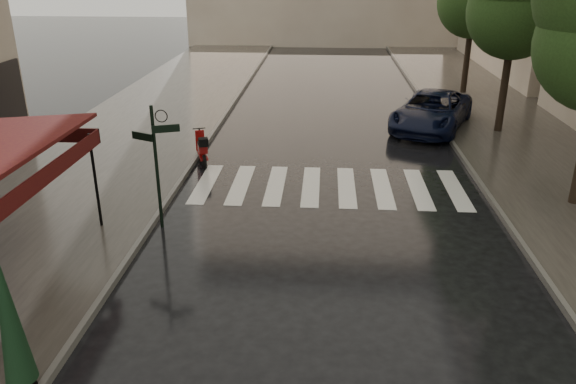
# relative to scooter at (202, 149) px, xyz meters

# --- Properties ---
(ground) EXTENTS (120.00, 120.00, 0.00)m
(ground) POSITION_rel_scooter_xyz_m (1.17, -7.81, -0.48)
(ground) COLOR black
(ground) RESTS_ON ground
(sidewalk_near) EXTENTS (6.00, 60.00, 0.12)m
(sidewalk_near) POSITION_rel_scooter_xyz_m (-3.33, 4.19, -0.42)
(sidewalk_near) COLOR #38332D
(sidewalk_near) RESTS_ON ground
(sidewalk_far) EXTENTS (5.50, 60.00, 0.12)m
(sidewalk_far) POSITION_rel_scooter_xyz_m (11.42, 4.19, -0.42)
(sidewalk_far) COLOR #38332D
(sidewalk_far) RESTS_ON ground
(curb_near) EXTENTS (0.12, 60.00, 0.16)m
(curb_near) POSITION_rel_scooter_xyz_m (-0.28, 4.19, -0.41)
(curb_near) COLOR #595651
(curb_near) RESTS_ON ground
(curb_far) EXTENTS (0.12, 60.00, 0.16)m
(curb_far) POSITION_rel_scooter_xyz_m (8.62, 4.19, -0.41)
(curb_far) COLOR #595651
(curb_far) RESTS_ON ground
(crosswalk) EXTENTS (7.85, 3.20, 0.01)m
(crosswalk) POSITION_rel_scooter_xyz_m (4.15, -1.81, -0.48)
(crosswalk) COLOR silver
(crosswalk) RESTS_ON ground
(signpost) EXTENTS (1.17, 0.29, 3.10)m
(signpost) POSITION_rel_scooter_xyz_m (-0.02, -4.81, 1.35)
(signpost) COLOR black
(signpost) RESTS_ON ground
(scooter) EXTENTS (0.74, 1.53, 1.04)m
(scooter) POSITION_rel_scooter_xyz_m (0.00, 0.00, 0.00)
(scooter) COLOR black
(scooter) RESTS_ON ground
(parked_car) EXTENTS (4.22, 5.77, 1.46)m
(parked_car) POSITION_rel_scooter_xyz_m (8.17, 4.68, 0.24)
(parked_car) COLOR black
(parked_car) RESTS_ON ground
(parasol_back) EXTENTS (0.47, 0.47, 2.50)m
(parasol_back) POSITION_rel_scooter_xyz_m (-0.48, -10.79, 0.98)
(parasol_back) COLOR black
(parasol_back) RESTS_ON sidewalk_near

